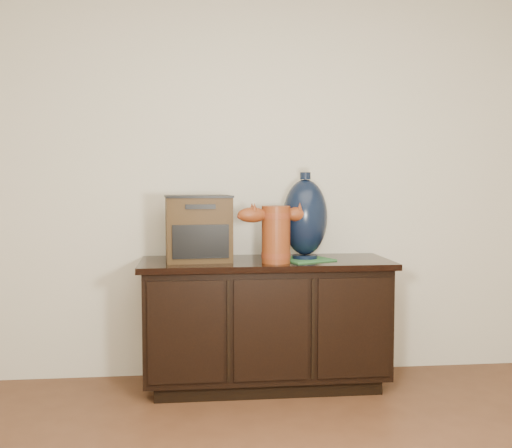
{
  "coord_description": "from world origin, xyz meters",
  "views": [
    {
      "loc": [
        -0.43,
        -1.23,
        1.21
      ],
      "look_at": [
        -0.06,
        2.18,
        0.97
      ],
      "focal_mm": 42.0,
      "sensor_mm": 36.0,
      "label": 1
    }
  ],
  "objects": [
    {
      "name": "green_mat",
      "position": [
        0.23,
        2.21,
        0.76
      ],
      "size": [
        0.36,
        0.36,
        0.01
      ],
      "primitive_type": "cube",
      "rotation": [
        0.0,
        0.0,
        0.4
      ],
      "color": "#306C36",
      "rests_on": "sideboard"
    },
    {
      "name": "terracotta_vessel",
      "position": [
        0.04,
        2.1,
        0.94
      ],
      "size": [
        0.46,
        0.2,
        0.32
      ],
      "rotation": [
        0.0,
        0.0,
        0.2
      ],
      "color": "brown",
      "rests_on": "sideboard"
    },
    {
      "name": "sideboard",
      "position": [
        0.0,
        2.23,
        0.39
      ],
      "size": [
        1.46,
        0.56,
        0.75
      ],
      "color": "black",
      "rests_on": "ground"
    },
    {
      "name": "spray_can",
      "position": [
        -0.23,
        2.44,
        0.85
      ],
      "size": [
        0.07,
        0.07,
        0.19
      ],
      "color": "#560E10",
      "rests_on": "sideboard"
    },
    {
      "name": "tv_radio",
      "position": [
        -0.39,
        2.24,
        0.94
      ],
      "size": [
        0.4,
        0.33,
        0.38
      ],
      "rotation": [
        0.0,
        0.0,
        0.07
      ],
      "color": "#36220D",
      "rests_on": "sideboard"
    },
    {
      "name": "room",
      "position": [
        0.0,
        0.0,
        1.3
      ],
      "size": [
        5.0,
        5.0,
        5.0
      ],
      "color": "#54311D",
      "rests_on": "ground"
    },
    {
      "name": "lamp_base",
      "position": [
        0.23,
        2.21,
        1.0
      ],
      "size": [
        0.34,
        0.34,
        0.51
      ],
      "rotation": [
        0.0,
        0.0,
        0.4
      ],
      "color": "black",
      "rests_on": "green_mat"
    }
  ]
}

